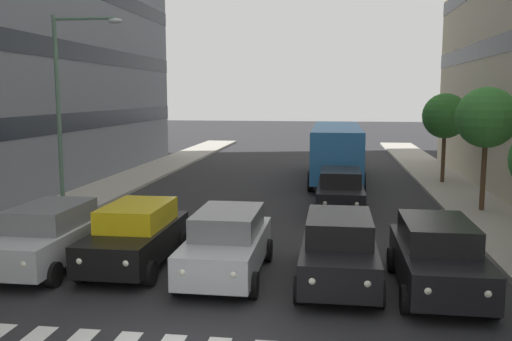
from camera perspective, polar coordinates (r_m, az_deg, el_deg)
car_0 at (r=13.89m, az=18.41°, el=-8.46°), size 2.02×4.44×1.72m
car_1 at (r=13.91m, az=8.66°, el=-8.11°), size 2.02×4.44×1.72m
car_2 at (r=14.32m, az=-3.03°, el=-7.57°), size 2.02×4.44×1.72m
car_3 at (r=15.46m, az=-12.43°, el=-6.58°), size 2.02×4.44×1.72m
car_4 at (r=16.06m, az=-20.79°, el=-6.37°), size 2.02×4.44×1.72m
car_row2_0 at (r=22.17m, az=8.80°, el=-2.10°), size 2.02×4.44×1.72m
bus_behind_traffic at (r=30.29m, az=8.43°, el=2.44°), size 2.78×10.50×3.00m
street_lamp_right at (r=21.56m, az=-19.05°, el=7.36°), size 2.69×0.28×7.44m
street_tree_2 at (r=23.21m, az=22.97°, el=5.08°), size 2.39×2.39×4.87m
street_tree_3 at (r=30.07m, az=19.18°, el=5.39°), size 2.34×2.34×4.64m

